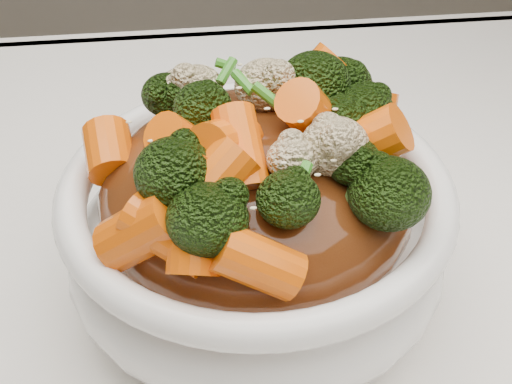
{
  "coord_description": "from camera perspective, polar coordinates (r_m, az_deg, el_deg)",
  "views": [
    {
      "loc": [
        -0.09,
        -0.28,
        1.08
      ],
      "look_at": [
        -0.06,
        0.04,
        0.83
      ],
      "focal_mm": 50.0,
      "sensor_mm": 36.0,
      "label": 1
    }
  ],
  "objects": [
    {
      "name": "sauce_base",
      "position": [
        0.4,
        -0.0,
        -0.34
      ],
      "size": [
        0.19,
        0.19,
        0.1
      ],
      "primitive_type": "ellipsoid",
      "rotation": [
        0.0,
        0.0,
        -0.08
      ],
      "color": "#52250E",
      "rests_on": "bowl"
    },
    {
      "name": "tablecloth",
      "position": [
        0.46,
        7.79,
        -11.94
      ],
      "size": [
        1.2,
        0.8,
        0.04
      ],
      "primitive_type": "cube",
      "color": "white",
      "rests_on": "dining_table"
    },
    {
      "name": "cauliflower",
      "position": [
        0.37,
        -0.0,
        7.07
      ],
      "size": [
        0.19,
        0.19,
        0.04
      ],
      "primitive_type": null,
      "rotation": [
        0.0,
        0.0,
        -0.08
      ],
      "color": "beige",
      "rests_on": "sauce_base"
    },
    {
      "name": "sesame_seeds",
      "position": [
        0.37,
        -0.0,
        7.62
      ],
      "size": [
        0.17,
        0.17,
        0.01
      ],
      "primitive_type": null,
      "rotation": [
        0.0,
        0.0,
        -0.08
      ],
      "color": "beige",
      "rests_on": "sauce_base"
    },
    {
      "name": "carrots",
      "position": [
        0.37,
        -0.0,
        7.48
      ],
      "size": [
        0.19,
        0.19,
        0.05
      ],
      "primitive_type": null,
      "rotation": [
        0.0,
        0.0,
        -0.08
      ],
      "color": "#F56108",
      "rests_on": "sauce_base"
    },
    {
      "name": "scallions",
      "position": [
        0.37,
        -0.0,
        7.62
      ],
      "size": [
        0.14,
        0.14,
        0.02
      ],
      "primitive_type": null,
      "rotation": [
        0.0,
        0.0,
        -0.08
      ],
      "color": "#31811D",
      "rests_on": "sauce_base"
    },
    {
      "name": "broccoli",
      "position": [
        0.37,
        -0.0,
        7.35
      ],
      "size": [
        0.19,
        0.19,
        0.05
      ],
      "primitive_type": null,
      "rotation": [
        0.0,
        0.0,
        -0.08
      ],
      "color": "black",
      "rests_on": "sauce_base"
    },
    {
      "name": "bowl",
      "position": [
        0.42,
        -0.0,
        -3.54
      ],
      "size": [
        0.24,
        0.24,
        0.09
      ],
      "primitive_type": null,
      "rotation": [
        0.0,
        0.0,
        -0.08
      ],
      "color": "white",
      "rests_on": "tablecloth"
    }
  ]
}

